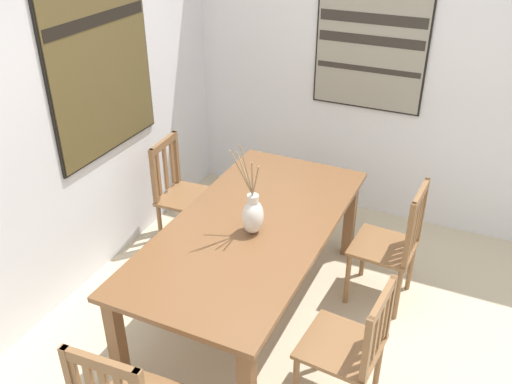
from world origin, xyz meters
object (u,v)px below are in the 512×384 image
Objects in this scene: chair_2 at (393,243)px; centerpiece_vase at (253,215)px; painting_on_back_wall at (101,65)px; chair_1 at (182,193)px; dining_table at (251,236)px; chair_3 at (351,346)px; painting_on_side_wall at (371,48)px.

centerpiece_vase is at bearing 127.14° from chair_2.
centerpiece_vase is at bearing -103.91° from painting_on_back_wall.
painting_on_back_wall is at bearing 76.09° from centerpiece_vase.
chair_2 is 0.73× the size of painting_on_back_wall.
centerpiece_vase is at bearing -123.59° from chair_1.
centerpiece_vase is 0.72× the size of chair_1.
painting_on_back_wall is (0.25, 1.28, 0.92)m from dining_table.
centerpiece_vase reaches higher than chair_1.
dining_table is 2.34× the size of chair_3.
painting_on_side_wall is (1.43, -1.55, -0.06)m from painting_on_back_wall.
chair_2 is at bearing -90.42° from chair_1.
painting_on_back_wall is at bearing 78.87° from dining_table.
dining_table is 1.91m from painting_on_side_wall.
dining_table is 1.04m from chair_1.
chair_1 is 1.71m from chair_2.
chair_1 is 1.05× the size of chair_3.
painting_on_side_wall is at bearing -7.18° from centerpiece_vase.
painting_on_side_wall is at bearing -44.93° from chair_1.
chair_1 is (0.54, 0.88, -0.16)m from dining_table.
painting_on_back_wall is (-0.27, 2.12, 1.06)m from chair_2.
painting_on_back_wall reaches higher than chair_3.
chair_3 is (-0.51, -0.84, -0.17)m from dining_table.
chair_1 is 0.90× the size of painting_on_side_wall.
chair_2 is at bearing -153.80° from painting_on_side_wall.
painting_on_side_wall reaches higher than chair_2.
chair_2 reaches higher than chair_3.
centerpiece_vase is (-0.08, -0.05, 0.22)m from dining_table.
painting_on_side_wall reaches higher than chair_1.
chair_3 is 0.86× the size of painting_on_side_wall.
painting_on_back_wall reaches higher than chair_2.
chair_3 is 2.50m from painting_on_back_wall.
chair_3 is 0.68× the size of painting_on_back_wall.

